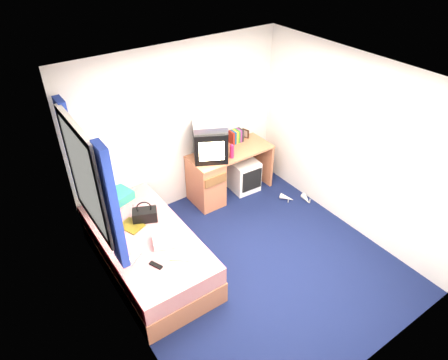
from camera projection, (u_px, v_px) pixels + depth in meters
ground at (252, 263)px, 5.11m from camera, size 3.40×3.40×0.00m
room_shell at (258, 168)px, 4.28m from camera, size 3.40×3.40×3.40m
bed at (148, 251)px, 4.91m from camera, size 1.01×2.00×0.54m
pillow at (110, 200)px, 5.22m from camera, size 0.63×0.50×0.12m
desk at (215, 176)px, 6.03m from camera, size 1.30×0.55×0.75m
storage_cube at (244, 175)px, 6.31m from camera, size 0.43×0.43×0.51m
crt_tv at (210, 144)px, 5.67m from camera, size 0.62×0.60×0.47m
vcr at (210, 126)px, 5.51m from camera, size 0.57×0.51×0.09m
book_row at (236, 136)px, 6.13m from camera, size 0.20×0.13×0.20m
picture_frame at (246, 133)px, 6.27m from camera, size 0.05×0.12×0.14m
pink_water_bottle at (232, 152)px, 5.75m from camera, size 0.08×0.08×0.20m
aerosol_can at (219, 148)px, 5.87m from camera, size 0.05×0.05×0.17m
handbag at (145, 215)px, 4.94m from camera, size 0.34×0.28×0.28m
towel at (165, 240)px, 4.62m from camera, size 0.35×0.33×0.09m
magazine at (131, 226)px, 4.88m from camera, size 0.30×0.34×0.01m
water_bottle at (135, 256)px, 4.42m from camera, size 0.21×0.16×0.07m
colour_swatch_fan at (180, 259)px, 4.42m from camera, size 0.21×0.18×0.01m
remote_control at (156, 265)px, 4.34m from camera, size 0.11×0.17×0.02m
window_assembly at (89, 179)px, 4.18m from camera, size 0.11×1.42×1.40m
white_heels at (297, 199)px, 6.16m from camera, size 0.39×0.43×0.09m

